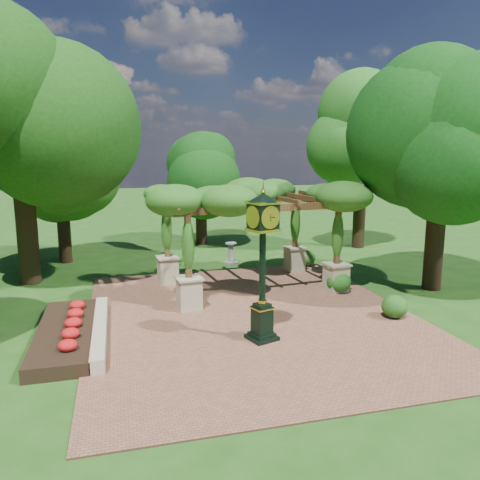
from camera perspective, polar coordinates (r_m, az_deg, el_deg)
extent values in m
plane|color=#1E4714|center=(14.10, 2.65, -10.63)|extent=(120.00, 120.00, 0.00)
cube|color=brown|center=(14.99, 1.49, -9.24)|extent=(10.00, 12.00, 0.04)
cube|color=#C6B793|center=(13.93, -16.69, -10.47)|extent=(0.35, 5.00, 0.40)
cube|color=red|center=(14.00, -20.43, -10.67)|extent=(1.50, 5.00, 0.36)
cube|color=black|center=(13.17, 2.68, -11.75)|extent=(0.91, 0.91, 0.11)
cube|color=black|center=(12.99, 2.70, -9.77)|extent=(0.57, 0.57, 0.81)
cube|color=gold|center=(12.87, 2.71, -8.26)|extent=(0.64, 0.64, 0.04)
cylinder|color=black|center=(12.55, 2.76, -3.20)|extent=(0.23, 0.23, 2.07)
cube|color=black|center=(12.30, 2.81, 2.93)|extent=(0.80, 0.80, 0.63)
cylinder|color=white|center=(12.04, 3.73, 2.76)|extent=(0.52, 0.20, 0.54)
cone|color=black|center=(12.25, 2.83, 5.22)|extent=(1.03, 1.03, 0.23)
sphere|color=gold|center=(12.23, 2.84, 5.85)|extent=(0.13, 0.13, 0.13)
cube|color=tan|center=(15.56, -6.22, -6.52)|extent=(0.80, 0.80, 1.01)
cube|color=brown|center=(15.18, -6.34, -0.75)|extent=(0.20, 0.20, 2.07)
cube|color=tan|center=(17.72, 11.63, -4.57)|extent=(0.80, 0.80, 1.01)
cube|color=brown|center=(17.38, 11.82, 0.51)|extent=(0.20, 0.20, 2.07)
cube|color=tan|center=(18.72, -8.79, -3.67)|extent=(0.80, 0.80, 1.01)
cube|color=brown|center=(18.40, -8.93, 1.15)|extent=(0.20, 0.20, 2.07)
cube|color=tan|center=(20.55, 6.66, -2.35)|extent=(0.80, 0.80, 1.01)
cube|color=brown|center=(20.26, 6.76, 2.05)|extent=(0.20, 0.20, 2.07)
cube|color=brown|center=(15.91, 3.40, 3.91)|extent=(6.47, 0.80, 0.25)
cube|color=brown|center=(19.01, -0.71, 4.99)|extent=(6.47, 0.80, 0.25)
ellipsoid|color=#265719|center=(17.42, 1.17, 5.49)|extent=(6.85, 4.65, 1.12)
cube|color=gray|center=(21.96, -1.09, -2.77)|extent=(0.73, 0.73, 0.10)
cylinder|color=gray|center=(21.86, -1.10, -1.62)|extent=(0.37, 0.37, 0.90)
cylinder|color=gray|center=(21.77, -1.10, -0.41)|extent=(0.69, 0.69, 0.05)
ellipsoid|color=#225518|center=(15.45, 18.32, -7.69)|extent=(0.80, 0.80, 0.72)
ellipsoid|color=#1E5518|center=(17.63, 11.95, -5.01)|extent=(0.94, 0.94, 0.80)
ellipsoid|color=#2A5D1B|center=(21.50, 8.09, -2.19)|extent=(0.89, 0.89, 0.73)
cylinder|color=#322314|center=(20.18, -24.46, 0.19)|extent=(0.79, 0.79, 3.61)
ellipsoid|color=#184110|center=(19.96, -25.49, 13.45)|extent=(5.85, 5.85, 5.70)
cylinder|color=#2F1F12|center=(23.54, -20.61, 0.46)|extent=(0.60, 0.60, 2.53)
ellipsoid|color=#265B1A|center=(23.24, -21.13, 8.40)|extent=(3.68, 3.68, 3.99)
cylinder|color=#331F14|center=(26.67, -4.74, 2.20)|extent=(0.63, 0.63, 2.52)
ellipsoid|color=#0F380E|center=(26.40, -4.85, 9.20)|extent=(3.69, 3.69, 3.98)
cylinder|color=black|center=(26.36, 14.32, 2.69)|extent=(0.66, 0.66, 3.33)
ellipsoid|color=#235D1A|center=(26.16, 14.75, 12.04)|extent=(4.04, 4.04, 5.25)
cylinder|color=black|center=(19.03, 22.57, -1.08)|extent=(0.69, 0.69, 3.06)
ellipsoid|color=#0F3D0F|center=(18.71, 23.42, 10.84)|extent=(4.97, 4.97, 4.83)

